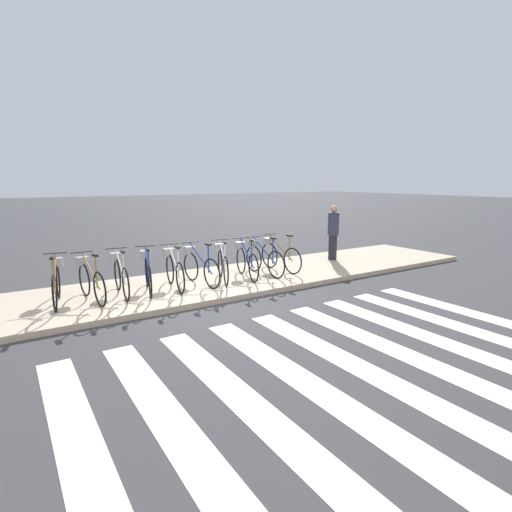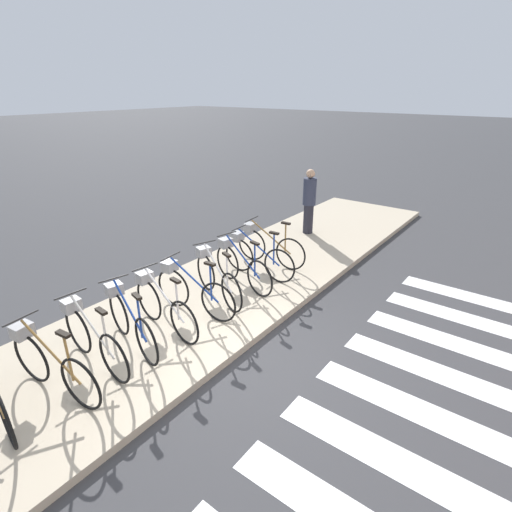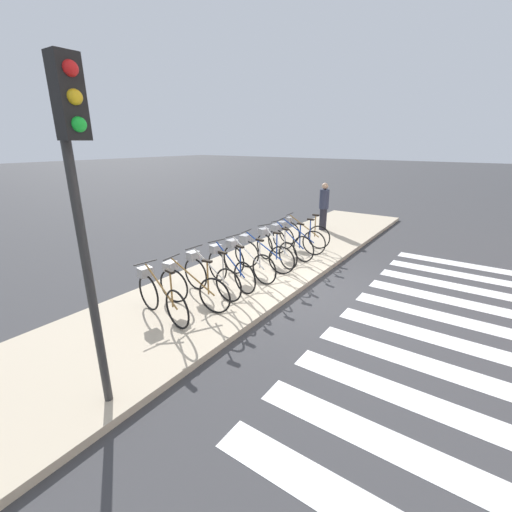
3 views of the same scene
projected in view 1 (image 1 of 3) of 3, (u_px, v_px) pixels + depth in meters
The scene contains 14 objects.
ground_plane at pixel (213, 305), 8.37m from camera, with size 120.00×120.00×0.00m, color #38383A.
sidewalk at pixel (186, 287), 9.58m from camera, with size 17.70×2.94×0.12m.
road_crosswalk at pixel (438, 435), 4.11m from camera, with size 8.55×8.00×0.01m.
parked_bicycle_0 at pixel (56, 281), 8.04m from camera, with size 0.48×1.68×1.04m.
parked_bicycle_1 at pixel (90, 279), 8.24m from camera, with size 0.46×1.69×1.04m.
parked_bicycle_2 at pixel (120, 274), 8.66m from camera, with size 0.46×1.69×1.04m.
parked_bicycle_3 at pixel (148, 271), 8.93m from camera, with size 0.56×1.66×1.04m.
parked_bicycle_4 at pixel (174, 269), 9.20m from camera, with size 0.46×1.69×1.04m.
parked_bicycle_5 at pixel (199, 265), 9.55m from camera, with size 0.46×1.69×1.04m.
parked_bicycle_6 at pixel (222, 262), 9.90m from camera, with size 0.69×1.61×1.04m.
parked_bicycle_7 at pixel (246, 260), 10.21m from camera, with size 0.53×1.66×1.04m.
parked_bicycle_8 at pixel (262, 257), 10.53m from camera, with size 0.46×1.70×1.04m.
parked_bicycle_9 at pixel (279, 254), 10.98m from camera, with size 0.46×1.69×1.04m.
pedestrian at pixel (333, 231), 12.38m from camera, with size 0.34×0.34×1.70m.
Camera 1 is at (-3.57, -7.25, 2.59)m, focal length 28.00 mm.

